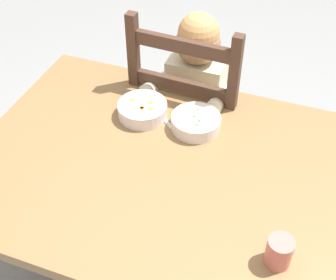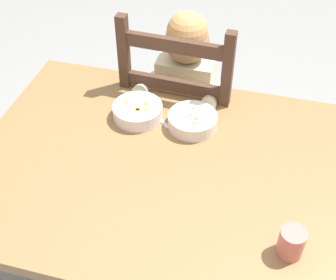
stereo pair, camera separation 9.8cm
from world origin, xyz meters
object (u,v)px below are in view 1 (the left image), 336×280
child_figure (194,92)px  drinking_cup (279,252)px  dining_chair (192,122)px  spoon (160,112)px  dining_table (176,189)px  bowl_of_peas (196,122)px  bowl_of_carrots (142,109)px

child_figure → drinking_cup: 0.86m
dining_chair → spoon: bearing=-99.3°
dining_table → child_figure: 0.50m
bowl_of_peas → spoon: (-0.14, 0.03, -0.02)m
dining_table → drinking_cup: size_ratio=15.18×
bowl_of_peas → bowl_of_carrots: 0.20m
bowl_of_carrots → spoon: bowl_of_carrots is taller
dining_table → child_figure: child_figure is taller
dining_table → bowl_of_peas: bowl_of_peas is taller
dining_table → bowl_of_peas: size_ratio=7.82×
spoon → drinking_cup: 0.68m
dining_table → dining_chair: (-0.10, 0.50, -0.15)m
dining_table → child_figure: size_ratio=1.35×
dining_chair → child_figure: bearing=-58.1°
dining_chair → spoon: 0.37m
drinking_cup → bowl_of_peas: bearing=129.8°
dining_chair → drinking_cup: 0.90m
child_figure → dining_chair: bearing=121.9°
child_figure → bowl_of_carrots: size_ratio=5.62×
dining_chair → child_figure: (0.00, -0.00, 0.16)m
dining_table → spoon: (-0.14, 0.23, 0.10)m
bowl_of_peas → bowl_of_carrots: bearing=-180.0°
bowl_of_peas → drinking_cup: bearing=-50.2°
bowl_of_peas → drinking_cup: (0.35, -0.43, 0.02)m
child_figure → bowl_of_carrots: child_figure is taller
dining_chair → spoon: size_ratio=8.87×
dining_chair → bowl_of_carrots: bearing=-107.8°
child_figure → spoon: child_figure is taller
dining_table → drinking_cup: drinking_cup is taller
dining_table → spoon: 0.29m
child_figure → drinking_cup: size_ratio=11.21×
dining_chair → bowl_of_peas: dining_chair is taller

